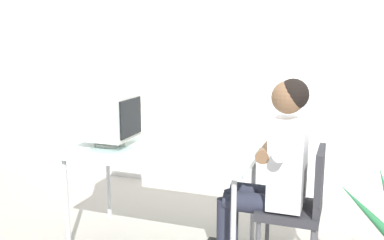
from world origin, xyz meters
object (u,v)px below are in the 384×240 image
(crt_monitor, at_px, (109,117))
(person_seated, at_px, (274,165))
(office_chair, at_px, (299,202))
(desk, at_px, (161,158))
(keyboard, at_px, (150,147))

(crt_monitor, distance_m, person_seated, 1.31)
(crt_monitor, bearing_deg, person_seated, -1.77)
(office_chair, bearing_deg, crt_monitor, 178.44)
(desk, relative_size, keyboard, 2.94)
(desk, height_order, keyboard, keyboard)
(keyboard, bearing_deg, office_chair, -1.73)
(person_seated, bearing_deg, office_chair, 0.00)
(crt_monitor, xyz_separation_m, keyboard, (0.35, -0.01, -0.21))
(keyboard, height_order, person_seated, person_seated)
(desk, distance_m, office_chair, 1.03)
(desk, relative_size, crt_monitor, 3.48)
(office_chair, bearing_deg, desk, -179.79)
(crt_monitor, xyz_separation_m, person_seated, (1.29, -0.04, -0.24))
(crt_monitor, distance_m, keyboard, 0.41)
(desk, distance_m, crt_monitor, 0.53)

